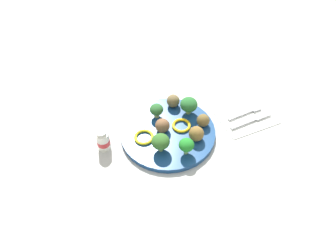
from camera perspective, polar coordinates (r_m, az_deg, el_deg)
name	(u,v)px	position (r m, az deg, el deg)	size (l,w,h in m)	color
ground_plane	(168,134)	(0.91, 0.00, -1.52)	(4.00, 4.00, 0.00)	#B2B2AD
plate	(168,132)	(0.91, 0.00, -1.19)	(0.28, 0.28, 0.02)	navy
broccoli_floret_back_left	(161,142)	(0.83, -1.39, -2.96)	(0.05, 0.05, 0.06)	#9DBC68
broccoli_floret_front_right	(189,105)	(0.93, 3.91, 3.98)	(0.05, 0.05, 0.06)	#93BD70
broccoli_floret_far_rim	(186,145)	(0.82, 3.46, -3.59)	(0.04, 0.04, 0.05)	#90C778
broccoli_floret_mid_right	(157,110)	(0.92, -2.16, 3.03)	(0.04, 0.04, 0.05)	#A6B978
meatball_far_rim	(203,120)	(0.91, 6.59, 1.05)	(0.04, 0.04, 0.04)	brown
meatball_front_right	(162,126)	(0.88, -1.05, 0.07)	(0.04, 0.04, 0.04)	brown
meatball_mid_right	(196,134)	(0.87, 5.32, -1.44)	(0.04, 0.04, 0.04)	brown
meatball_center	(173,101)	(0.96, 0.97, 4.71)	(0.04, 0.04, 0.04)	brown
pepper_ring_back_right	(144,137)	(0.88, -4.49, -2.13)	(0.06, 0.06, 0.01)	yellow
pepper_ring_mid_left	(182,126)	(0.91, 2.56, 0.02)	(0.06, 0.06, 0.01)	yellow
napkin	(247,118)	(0.99, 14.55, 1.52)	(0.17, 0.12, 0.01)	white
fork	(246,112)	(1.00, 14.40, 2.55)	(0.12, 0.03, 0.01)	silver
knife	(253,120)	(0.98, 15.51, 1.15)	(0.15, 0.02, 0.01)	silver
yogurt_bottle	(103,141)	(0.88, -12.01, -2.72)	(0.04, 0.04, 0.07)	white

